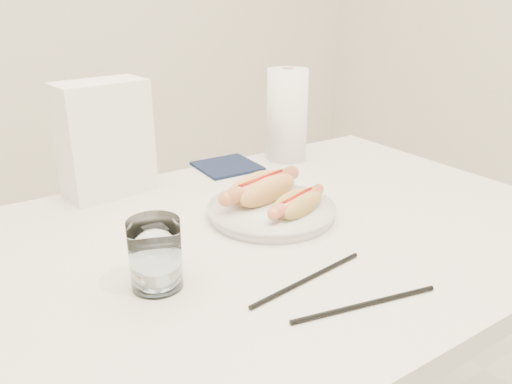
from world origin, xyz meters
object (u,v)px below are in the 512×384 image
hotdog_right (297,204)px  table (265,259)px  hotdog_left (261,189)px  paper_towel_roll (287,115)px  napkin_box (105,139)px  plate (271,212)px  water_glass (155,254)px

hotdog_right → table: bearing=159.1°
hotdog_left → paper_towel_roll: 0.35m
paper_towel_roll → napkin_box: bearing=177.3°
plate → napkin_box: (-0.22, 0.30, 0.11)m
water_glass → paper_towel_roll: 0.67m
hotdog_right → water_glass: (-0.31, -0.06, 0.01)m
plate → paper_towel_roll: size_ratio=1.04×
hotdog_left → napkin_box: (-0.22, 0.26, 0.08)m
plate → hotdog_left: bearing=86.3°
napkin_box → water_glass: bearing=-106.3°
water_glass → napkin_box: bearing=80.6°
hotdog_right → paper_towel_roll: bearing=37.9°
table → hotdog_left: hotdog_left is taller
water_glass → napkin_box: size_ratio=0.44×
hotdog_right → napkin_box: 0.44m
napkin_box → table: bearing=-70.7°
paper_towel_roll → water_glass: bearing=-143.9°
water_glass → hotdog_right: bearing=10.7°
table → water_glass: 0.27m
hotdog_left → water_glass: bearing=-166.9°
hotdog_left → water_glass: size_ratio=1.85×
hotdog_right → paper_towel_roll: size_ratio=0.65×
water_glass → table: bearing=14.5°
hotdog_right → water_glass: bearing=172.7°
napkin_box → hotdog_right: bearing=-62.5°
plate → hotdog_left: hotdog_left is taller
table → hotdog_left: bearing=60.1°
plate → hotdog_right: bearing=-65.1°
table → plate: (0.05, 0.05, 0.07)m
plate → water_glass: 0.31m
hotdog_left → plate: bearing=-107.6°
plate → hotdog_right: 0.06m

